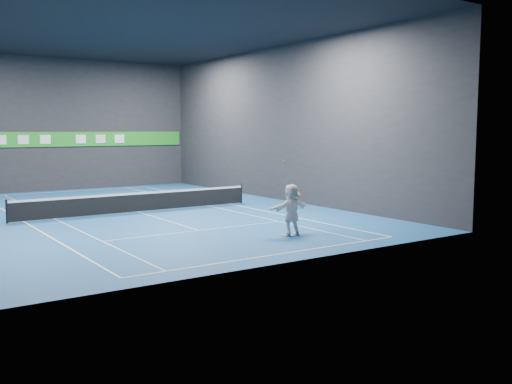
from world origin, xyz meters
TOP-DOWN VIEW (x-y plane):
  - ground at (0.00, 0.00)m, footprint 26.00×26.00m
  - ceiling at (0.00, 0.00)m, footprint 26.00×26.00m
  - wall_back at (0.00, 13.00)m, footprint 18.00×0.10m
  - wall_front at (0.00, -13.00)m, footprint 18.00×0.10m
  - wall_right at (9.00, 0.00)m, footprint 0.10×26.00m
  - baseline_near at (0.00, -11.89)m, footprint 10.98×0.08m
  - baseline_far at (0.00, 11.89)m, footprint 10.98×0.08m
  - sideline_doubles_left at (-5.49, 0.00)m, footprint 0.08×23.78m
  - sideline_doubles_right at (5.49, 0.00)m, footprint 0.08×23.78m
  - sideline_singles_left at (-4.11, 0.00)m, footprint 0.06×23.78m
  - sideline_singles_right at (4.11, 0.00)m, footprint 0.06×23.78m
  - service_line_near at (0.00, -6.40)m, footprint 8.23×0.06m
  - service_line_far at (0.00, 6.40)m, footprint 8.23×0.06m
  - center_service_line at (0.00, 0.00)m, footprint 0.06×12.80m
  - player at (2.46, -9.42)m, footprint 1.94×0.78m
  - tennis_ball at (2.24, -9.21)m, footprint 0.07×0.07m
  - tennis_net at (0.00, 0.00)m, footprint 12.50×0.10m
  - sponsor_banner at (0.00, 12.93)m, footprint 17.64×0.11m
  - tennis_racket at (2.87, -9.37)m, footprint 0.52×0.29m

SIDE VIEW (x-z plane):
  - ground at x=0.00m, z-range 0.00..0.00m
  - baseline_near at x=0.00m, z-range 0.00..0.01m
  - baseline_far at x=0.00m, z-range 0.00..0.01m
  - sideline_doubles_left at x=-5.49m, z-range 0.00..0.01m
  - sideline_doubles_right at x=5.49m, z-range 0.00..0.01m
  - sideline_singles_left at x=-4.11m, z-range 0.00..0.01m
  - sideline_singles_right at x=4.11m, z-range 0.00..0.01m
  - service_line_near at x=0.00m, z-range 0.00..0.01m
  - service_line_far at x=0.00m, z-range 0.00..0.01m
  - center_service_line at x=0.00m, z-range 0.00..0.01m
  - tennis_net at x=0.00m, z-range 0.00..1.07m
  - player at x=2.46m, z-range 0.00..2.04m
  - tennis_racket at x=2.87m, z-range 1.41..1.92m
  - tennis_ball at x=2.24m, z-range 2.89..2.95m
  - sponsor_banner at x=0.00m, z-range 3.00..4.00m
  - wall_back at x=0.00m, z-range 0.00..9.00m
  - wall_front at x=0.00m, z-range 0.00..9.00m
  - wall_right at x=9.00m, z-range 0.00..9.00m
  - ceiling at x=0.00m, z-range 9.00..9.00m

